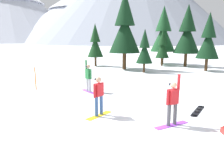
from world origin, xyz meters
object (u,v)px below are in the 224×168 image
at_px(snowboarder_foreground, 173,102).
at_px(pine_tree_twin, 145,49).
at_px(pine_tree_slender, 95,43).
at_px(pine_tree_tall, 208,39).
at_px(snowboarder_midground, 99,95).
at_px(trail_marker_pole, 35,79).
at_px(pine_tree_short, 163,33).
at_px(snowboarder_background, 88,77).
at_px(pine_tree_broad, 125,27).
at_px(pine_tree_young, 187,33).
at_px(pine_tree_leaning, 163,46).
at_px(loose_snowboard_near_left, 198,111).

relative_size(snowboarder_foreground, pine_tree_twin, 0.46).
bearing_deg(pine_tree_slender, pine_tree_tall, -25.06).
bearing_deg(snowboarder_midground, trail_marker_pole, 126.32).
distance_m(snowboarder_midground, pine_tree_tall, 17.81).
height_order(snowboarder_foreground, pine_tree_short, pine_tree_short).
bearing_deg(snowboarder_background, pine_tree_twin, 55.88).
height_order(snowboarder_background, pine_tree_twin, pine_tree_twin).
relative_size(snowboarder_midground, pine_tree_slender, 0.33).
relative_size(trail_marker_pole, pine_tree_broad, 0.18).
height_order(pine_tree_young, pine_tree_tall, pine_tree_young).
bearing_deg(pine_tree_leaning, pine_tree_broad, -151.26).
bearing_deg(pine_tree_tall, snowboarder_midground, -131.76).
xyz_separation_m(snowboarder_midground, pine_tree_slender, (0.10, 18.61, 1.93)).
xyz_separation_m(pine_tree_twin, pine_tree_broad, (-1.64, 2.66, 2.22)).
bearing_deg(loose_snowboard_near_left, snowboarder_midground, -177.22).
height_order(snowboarder_midground, pine_tree_slender, pine_tree_slender).
height_order(pine_tree_young, pine_tree_broad, pine_tree_broad).
relative_size(loose_snowboard_near_left, pine_tree_twin, 0.39).
height_order(snowboarder_background, pine_tree_slender, pine_tree_slender).
relative_size(snowboarder_midground, trail_marker_pole, 1.15).
bearing_deg(snowboarder_background, pine_tree_broad, 70.41).
height_order(pine_tree_twin, pine_tree_broad, pine_tree_broad).
bearing_deg(pine_tree_twin, pine_tree_broad, 121.69).
relative_size(loose_snowboard_near_left, pine_tree_slender, 0.32).
height_order(snowboarder_foreground, pine_tree_tall, pine_tree_tall).
xyz_separation_m(trail_marker_pole, pine_tree_broad, (7.34, 9.81, 3.83)).
height_order(loose_snowboard_near_left, pine_tree_slender, pine_tree_slender).
distance_m(snowboarder_foreground, snowboarder_midground, 3.12).
bearing_deg(pine_tree_leaning, pine_tree_young, -18.80).
bearing_deg(trail_marker_pole, snowboarder_background, -14.52).
height_order(loose_snowboard_near_left, pine_tree_twin, pine_tree_twin).
relative_size(snowboarder_foreground, snowboarder_midground, 1.16).
bearing_deg(snowboarder_midground, pine_tree_short, 65.66).
bearing_deg(trail_marker_pole, snowboarder_midground, -53.68).
distance_m(pine_tree_slender, pine_tree_tall, 12.88).
relative_size(loose_snowboard_near_left, pine_tree_short, 0.22).
relative_size(snowboarder_background, loose_snowboard_near_left, 1.20).
relative_size(snowboarder_midground, pine_tree_tall, 0.29).
xyz_separation_m(pine_tree_young, pine_tree_slender, (-11.11, 1.33, -1.20)).
distance_m(pine_tree_short, pine_tree_broad, 7.87).
bearing_deg(trail_marker_pole, pine_tree_young, 37.62).
bearing_deg(snowboarder_midground, pine_tree_tall, 48.24).
relative_size(trail_marker_pole, pine_tree_short, 0.20).
height_order(snowboarder_midground, snowboarder_background, snowboarder_background).
bearing_deg(snowboarder_background, pine_tree_leaning, 56.35).
bearing_deg(pine_tree_tall, pine_tree_young, 97.54).
bearing_deg(pine_tree_twin, trail_marker_pole, -141.50).
distance_m(loose_snowboard_near_left, pine_tree_slender, 19.15).
bearing_deg(pine_tree_young, pine_tree_slender, 173.16).
distance_m(pine_tree_young, pine_tree_twin, 7.98).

